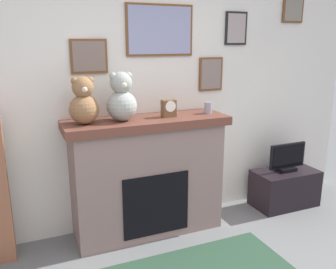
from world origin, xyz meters
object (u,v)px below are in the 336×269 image
tv_stand (284,188)px  teddy_bear_tan (84,103)px  fireplace (148,176)px  television (287,158)px  teddy_bear_brown (122,99)px  candle_jar (208,108)px  mantel_clock (169,108)px

tv_stand → teddy_bear_tan: (-2.21, 0.05, 1.12)m
fireplace → tv_stand: fireplace is taller
fireplace → television: size_ratio=3.33×
teddy_bear_brown → teddy_bear_tan: bearing=180.0°
tv_stand → television: 0.35m
television → candle_jar: 1.19m
fireplace → teddy_bear_tan: 0.94m
fireplace → candle_jar: 0.89m
tv_stand → mantel_clock: size_ratio=4.55×
fireplace → teddy_bear_tan: size_ratio=3.76×
television → teddy_bear_brown: size_ratio=1.06×
teddy_bear_tan → teddy_bear_brown: teddy_bear_brown is taller
fireplace → teddy_bear_brown: 0.80m
candle_jar → mantel_clock: bearing=-179.8°
candle_jar → teddy_bear_brown: teddy_bear_brown is taller
television → teddy_bear_brown: teddy_bear_brown is taller
television → teddy_bear_brown: (-1.87, 0.05, 0.78)m
candle_jar → mantel_clock: (-0.42, -0.00, 0.03)m
fireplace → television: fireplace is taller
fireplace → teddy_bear_tan: bearing=-178.2°
candle_jar → teddy_bear_tan: teddy_bear_tan is taller
teddy_bear_brown → television: bearing=-1.6°
mantel_clock → television: bearing=-2.1°
television → candle_jar: (-1.00, 0.05, 0.64)m
candle_jar → fireplace: bearing=178.4°
fireplace → teddy_bear_tan: teddy_bear_tan is taller
television → fireplace: bearing=177.5°
teddy_bear_tan → mantel_clock: bearing=-0.1°
tv_stand → candle_jar: 1.41m
candle_jar → teddy_bear_tan: bearing=-180.0°
fireplace → teddy_bear_tan: (-0.57, -0.02, 0.75)m
fireplace → teddy_bear_brown: size_ratio=3.52×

